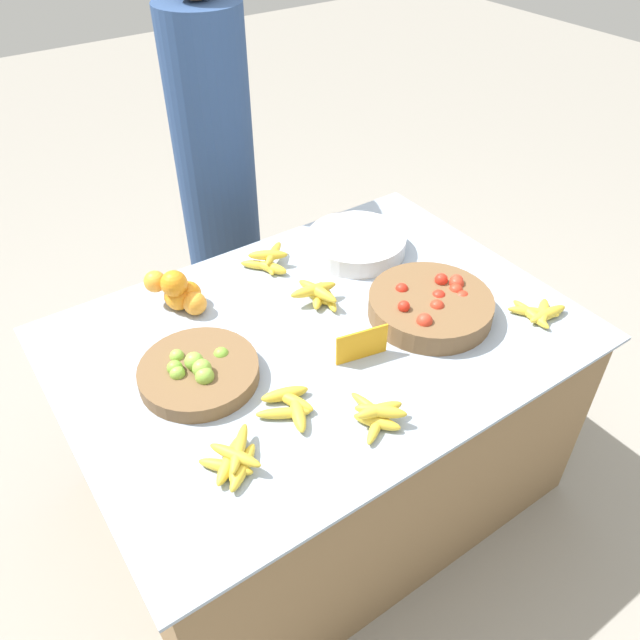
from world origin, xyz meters
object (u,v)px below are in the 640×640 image
price_sign (362,345)px  vendor_person (219,190)px  metal_bowl (356,243)px  tomato_basket (431,305)px  lime_bowl (199,372)px

price_sign → vendor_person: 1.12m
metal_bowl → vendor_person: bearing=107.3°
metal_bowl → price_sign: size_ratio=2.22×
tomato_basket → lime_bowl: bearing=168.1°
lime_bowl → metal_bowl: bearing=19.5°
tomato_basket → price_sign: price_sign is taller
lime_bowl → vendor_person: (0.54, 0.92, -0.01)m
tomato_basket → metal_bowl: tomato_basket is taller
lime_bowl → tomato_basket: (0.72, -0.15, 0.01)m
lime_bowl → metal_bowl: (0.75, 0.26, 0.00)m
vendor_person → price_sign: bearing=-96.1°
lime_bowl → price_sign: (0.42, -0.19, 0.02)m
metal_bowl → vendor_person: vendor_person is taller
tomato_basket → metal_bowl: bearing=86.6°
price_sign → vendor_person: size_ratio=0.10×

